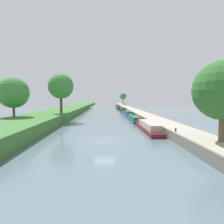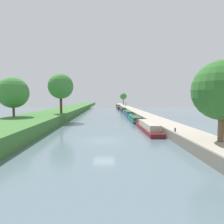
# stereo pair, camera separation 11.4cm
# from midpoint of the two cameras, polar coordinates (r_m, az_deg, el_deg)

# --- Properties ---
(ground_plane) EXTENTS (160.00, 160.00, 0.00)m
(ground_plane) POSITION_cam_midpoint_polar(r_m,az_deg,el_deg) (23.21, -2.25, -8.48)
(ground_plane) COLOR slate
(right_towpath) EXTENTS (3.84, 260.00, 1.06)m
(right_towpath) POSITION_cam_midpoint_polar(r_m,az_deg,el_deg) (25.14, 21.66, -6.56)
(right_towpath) COLOR #A89E8E
(right_towpath) RESTS_ON ground_plane
(stone_quay) EXTENTS (0.25, 260.00, 1.11)m
(stone_quay) POSITION_cam_midpoint_polar(r_m,az_deg,el_deg) (24.40, 17.22, -6.71)
(stone_quay) COLOR #6B665B
(stone_quay) RESTS_ON ground_plane
(narrowboat_maroon) EXTENTS (1.88, 13.01, 2.06)m
(narrowboat_maroon) POSITION_cam_midpoint_polar(r_m,az_deg,el_deg) (30.94, 10.40, -4.27)
(narrowboat_maroon) COLOR maroon
(narrowboat_maroon) RESTS_ON ground_plane
(narrowboat_teal) EXTENTS (2.12, 11.18, 2.01)m
(narrowboat_teal) POSITION_cam_midpoint_polar(r_m,az_deg,el_deg) (43.57, 6.60, -2.01)
(narrowboat_teal) COLOR #195B60
(narrowboat_teal) RESTS_ON ground_plane
(narrowboat_blue) EXTENTS (1.85, 16.87, 1.99)m
(narrowboat_blue) POSITION_cam_midpoint_polar(r_m,az_deg,el_deg) (57.76, 4.63, -0.36)
(narrowboat_blue) COLOR #283D93
(narrowboat_blue) RESTS_ON ground_plane
(narrowboat_black) EXTENTS (1.82, 16.59, 2.04)m
(narrowboat_black) POSITION_cam_midpoint_polar(r_m,az_deg,el_deg) (76.19, 3.21, 0.74)
(narrowboat_black) COLOR black
(narrowboat_black) RESTS_ON ground_plane
(narrowboat_navy) EXTENTS (2.09, 11.62, 2.00)m
(narrowboat_navy) POSITION_cam_midpoint_polar(r_m,az_deg,el_deg) (92.29, 2.16, 1.26)
(narrowboat_navy) COLOR #141E42
(narrowboat_navy) RESTS_ON ground_plane
(narrowboat_green) EXTENTS (2.04, 15.05, 2.16)m
(narrowboat_green) POSITION_cam_midpoint_polar(r_m,az_deg,el_deg) (106.65, 1.75, 1.70)
(narrowboat_green) COLOR #1E6033
(narrowboat_green) RESTS_ON ground_plane
(tree_rightbank_near) EXTENTS (5.44, 5.44, 7.43)m
(tree_rightbank_near) POSITION_cam_midpoint_polar(r_m,az_deg,el_deg) (20.21, 29.98, 5.53)
(tree_rightbank_near) COLOR brown
(tree_rightbank_near) RESTS_ON right_towpath
(tree_rightbank_midnear) EXTENTS (4.00, 4.00, 7.30)m
(tree_rightbank_midnear) POSITION_cam_midpoint_polar(r_m,az_deg,el_deg) (117.73, 3.40, 4.68)
(tree_rightbank_midnear) COLOR brown
(tree_rightbank_midnear) RESTS_ON right_towpath
(tree_leftbank_downstream) EXTENTS (5.34, 5.34, 8.45)m
(tree_leftbank_downstream) POSITION_cam_midpoint_polar(r_m,az_deg,el_deg) (42.73, -14.84, 7.35)
(tree_leftbank_downstream) COLOR #4C3828
(tree_leftbank_downstream) RESTS_ON left_grassy_bank
(tree_leftbank_upstream) EXTENTS (5.35, 5.35, 6.87)m
(tree_leftbank_upstream) POSITION_cam_midpoint_polar(r_m,az_deg,el_deg) (37.62, -27.12, 5.12)
(tree_leftbank_upstream) COLOR brown
(tree_leftbank_upstream) RESTS_ON left_grassy_bank
(person_walking) EXTENTS (0.34, 0.34, 1.66)m
(person_walking) POSITION_cam_midpoint_polar(r_m,az_deg,el_deg) (97.11, 4.13, 2.23)
(person_walking) COLOR #282D42
(person_walking) RESTS_ON right_towpath
(mooring_bollard_near) EXTENTS (0.16, 0.16, 0.45)m
(mooring_bollard_near) POSITION_cam_midpoint_polar(r_m,az_deg,el_deg) (24.33, 18.28, -5.02)
(mooring_bollard_near) COLOR black
(mooring_bollard_near) RESTS_ON right_towpath
(mooring_bollard_far) EXTENTS (0.16, 0.16, 0.45)m
(mooring_bollard_far) POSITION_cam_midpoint_polar(r_m,az_deg,el_deg) (113.52, 2.43, 2.17)
(mooring_bollard_far) COLOR black
(mooring_bollard_far) RESTS_ON right_towpath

